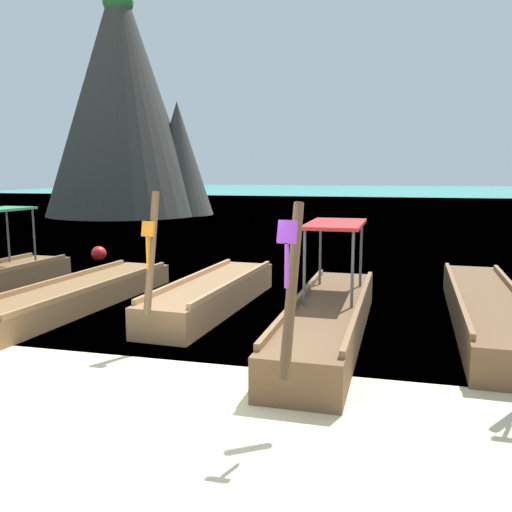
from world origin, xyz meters
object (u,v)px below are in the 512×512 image
(longtail_boat_green_ribbon, at_px, (76,296))
(longtail_boat_red_ribbon, at_px, (486,310))
(longtail_boat_violet_ribbon, at_px, (328,318))
(karst_rock, at_px, (126,100))
(longtail_boat_orange_ribbon, at_px, (213,295))
(mooring_buoy_near, at_px, (99,254))

(longtail_boat_green_ribbon, distance_m, longtail_boat_red_ribbon, 8.14)
(longtail_boat_green_ribbon, relative_size, longtail_boat_red_ribbon, 0.92)
(longtail_boat_violet_ribbon, distance_m, karst_rock, 30.48)
(longtail_boat_violet_ribbon, bearing_deg, karst_rock, 123.65)
(longtail_boat_orange_ribbon, xyz_separation_m, mooring_buoy_near, (-5.55, 4.99, -0.07))
(longtail_boat_violet_ribbon, xyz_separation_m, karst_rock, (-16.41, 24.65, 7.21))
(longtail_boat_red_ribbon, height_order, mooring_buoy_near, longtail_boat_red_ribbon)
(longtail_boat_green_ribbon, height_order, longtail_boat_orange_ribbon, longtail_boat_green_ribbon)
(longtail_boat_violet_ribbon, distance_m, longtail_boat_red_ribbon, 3.10)
(longtail_boat_violet_ribbon, xyz_separation_m, longtail_boat_red_ribbon, (2.72, 1.48, -0.06))
(longtail_boat_red_ribbon, xyz_separation_m, karst_rock, (-19.13, 23.17, 7.27))
(longtail_boat_green_ribbon, height_order, mooring_buoy_near, longtail_boat_green_ribbon)
(longtail_boat_green_ribbon, bearing_deg, longtail_boat_violet_ribbon, -9.01)
(longtail_boat_orange_ribbon, relative_size, karst_rock, 0.34)
(mooring_buoy_near, bearing_deg, longtail_boat_violet_ribbon, -38.37)
(longtail_boat_violet_ribbon, bearing_deg, longtail_boat_red_ribbon, 28.54)
(longtail_boat_violet_ribbon, bearing_deg, longtail_boat_green_ribbon, 170.99)
(longtail_boat_orange_ribbon, distance_m, longtail_boat_violet_ribbon, 2.94)
(longtail_boat_orange_ribbon, distance_m, mooring_buoy_near, 7.47)
(longtail_boat_orange_ribbon, relative_size, longtail_boat_violet_ribbon, 0.82)
(longtail_boat_green_ribbon, bearing_deg, longtail_boat_red_ribbon, 4.41)
(longtail_boat_red_ribbon, distance_m, mooring_buoy_near, 11.92)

